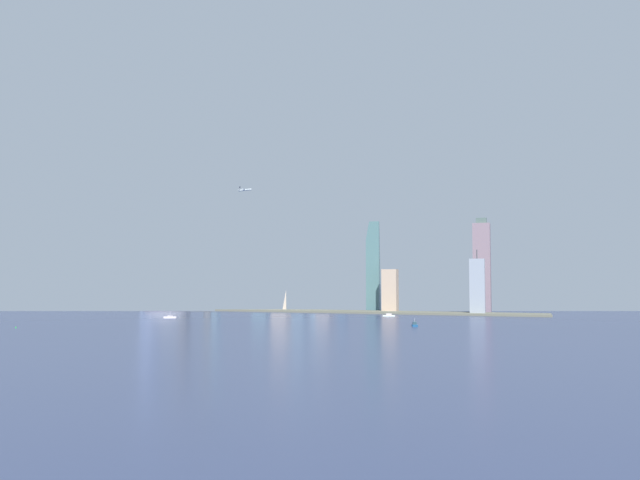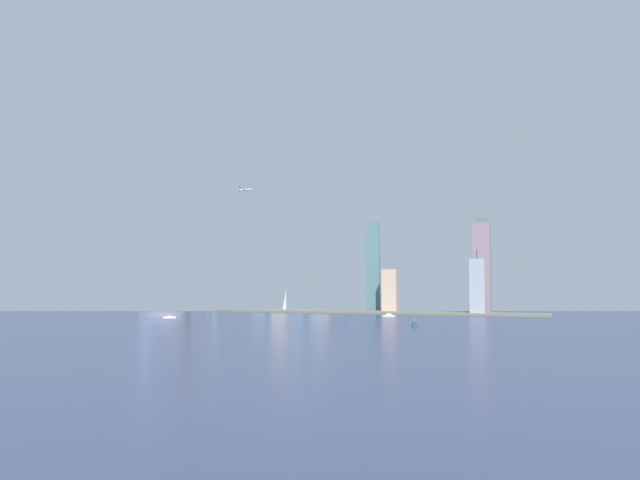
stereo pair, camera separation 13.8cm
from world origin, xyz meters
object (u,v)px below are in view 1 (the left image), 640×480
skyscraper_0 (319,285)px  boat_1 (415,325)px  skyscraper_8 (482,267)px  skyscraper_13 (477,287)px  skyscraper_2 (390,291)px  skyscraper_9 (324,294)px  skyscraper_4 (297,274)px  channel_buoy_0 (16,327)px  skyscraper_6 (374,265)px  skyscraper_3 (151,257)px  skyscraper_7 (212,261)px  skyscraper_5 (281,285)px  skyscraper_11 (260,290)px  airplane (245,190)px  boat_2 (389,315)px  observation_tower (208,216)px  stadium_dome (165,304)px  boat_0 (170,317)px  skyscraper_1 (284,295)px  skyscraper_10 (185,262)px  skyscraper_12 (343,287)px

skyscraper_0 → boat_1: bearing=-57.5°
skyscraper_8 → skyscraper_13: size_ratio=1.55×
skyscraper_2 → skyscraper_9: (-117.52, 42.84, -6.90)m
skyscraper_4 → channel_buoy_0: size_ratio=55.70×
skyscraper_4 → skyscraper_6: bearing=-7.9°
skyscraper_8 → skyscraper_9: 253.66m
skyscraper_3 → skyscraper_13: bearing=-1.4°
channel_buoy_0 → skyscraper_9: bearing=65.9°
skyscraper_3 → skyscraper_7: skyscraper_3 is taller
skyscraper_5 → skyscraper_7: 149.84m
skyscraper_2 → boat_1: skyscraper_2 is taller
skyscraper_4 → skyscraper_11: (-77.83, 25.95, -26.29)m
skyscraper_9 → airplane: 224.73m
skyscraper_3 → skyscraper_9: size_ratio=3.20×
boat_2 → observation_tower: bearing=158.1°
boat_1 → airplane: airplane is taller
observation_tower → skyscraper_2: size_ratio=5.02×
stadium_dome → skyscraper_9: size_ratio=1.28×
skyscraper_5 → boat_1: bearing=-44.7°
skyscraper_8 → airplane: (-327.77, -149.69, 112.33)m
skyscraper_13 → skyscraper_5: bearing=176.9°
skyscraper_3 → airplane: size_ratio=7.47×
observation_tower → boat_0: observation_tower is taller
skyscraper_6 → skyscraper_13: (161.98, -49.70, -32.23)m
skyscraper_13 → boat_0: 427.73m
skyscraper_0 → boat_2: bearing=-49.2°
skyscraper_7 → skyscraper_11: 97.57m
observation_tower → skyscraper_8: observation_tower is taller
skyscraper_1 → skyscraper_5: skyscraper_5 is taller
skyscraper_4 → skyscraper_5: 55.53m
skyscraper_10 → skyscraper_12: size_ratio=2.13×
skyscraper_0 → skyscraper_6: 130.84m
skyscraper_4 → boat_2: skyscraper_4 is taller
skyscraper_9 → airplane: (-78.00, -141.83, 155.90)m
observation_tower → skyscraper_6: 281.90m
observation_tower → skyscraper_7: observation_tower is taller
skyscraper_9 → skyscraper_11: size_ratio=0.83×
stadium_dome → skyscraper_7: 107.16m
skyscraper_8 → boat_0: size_ratio=8.44×
skyscraper_10 → skyscraper_4: bearing=5.0°
skyscraper_12 → skyscraper_13: 254.45m
boat_2 → stadium_dome: bearing=159.7°
skyscraper_1 → skyscraper_5: size_ratio=0.54×
stadium_dome → boat_0: size_ratio=4.15×
skyscraper_10 → airplane: bearing=-37.1°
skyscraper_10 → observation_tower: bearing=-36.2°
observation_tower → skyscraper_10: size_ratio=1.98×
skyscraper_4 → skyscraper_1: bearing=135.9°
skyscraper_10 → boat_0: (122.01, -248.70, -77.66)m
channel_buoy_0 → boat_1: bearing=20.9°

